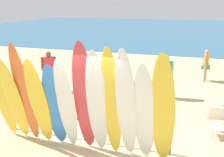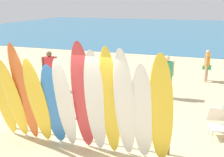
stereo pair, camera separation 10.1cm
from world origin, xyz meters
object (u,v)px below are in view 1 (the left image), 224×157
object	(u,v)px
surfboard_white_5	(66,105)
beach_chair_blue	(218,120)
beachgoer_strolling	(166,74)
surfboard_yellow_3	(39,103)
surfboard_orange_2	(25,95)
surfboard_white_9	(126,106)
surfboard_rack	(85,122)
beachgoer_near_rack	(49,68)
surfboard_yellow_1	(14,101)
surfboard_white_7	(97,104)
surfboard_red_6	(85,98)
surfboard_white_10	(144,114)
surfboard_yellow_0	(3,96)
beachgoer_photographing	(206,63)
surfboard_blue_4	(55,106)
surfboard_yellow_8	(112,104)
surfboard_yellow_11	(163,112)

from	to	relation	value
surfboard_white_5	beach_chair_blue	size ratio (longest dim) A/B	3.08
beachgoer_strolling	surfboard_yellow_3	bearing A→B (deg)	-152.01
surfboard_orange_2	surfboard_white_9	distance (m)	2.66
surfboard_rack	beachgoer_near_rack	bearing A→B (deg)	131.50
surfboard_white_5	surfboard_rack	bearing A→B (deg)	70.95
surfboard_yellow_1	surfboard_white_7	distance (m)	2.28
surfboard_red_6	surfboard_white_10	distance (m)	1.46
surfboard_yellow_0	beachgoer_strolling	size ratio (longest dim) A/B	1.50
surfboard_yellow_0	surfboard_yellow_3	xyz separation A→B (m)	(1.12, -0.06, -0.04)
surfboard_red_6	surfboard_white_7	size ratio (longest dim) A/B	1.06
surfboard_red_6	surfboard_white_5	bearing A→B (deg)	-176.41
beachgoer_photographing	beach_chair_blue	size ratio (longest dim) A/B	1.86
surfboard_rack	surfboard_yellow_0	size ratio (longest dim) A/B	1.82
beachgoer_strolling	surfboard_red_6	bearing A→B (deg)	-139.66
surfboard_red_6	beach_chair_blue	size ratio (longest dim) A/B	3.57
surfboard_blue_4	surfboard_white_10	distance (m)	2.24
surfboard_yellow_0	surfboard_white_10	xyz separation A→B (m)	(3.79, -0.03, -0.01)
surfboard_red_6	surfboard_white_10	size ratio (longest dim) A/B	1.14
surfboard_white_9	surfboard_rack	bearing A→B (deg)	157.13
surfboard_yellow_0	surfboard_yellow_1	bearing A→B (deg)	-6.96
surfboard_rack	beachgoer_photographing	xyz separation A→B (m)	(3.12, 7.00, 0.33)
surfboard_rack	surfboard_yellow_1	bearing A→B (deg)	-161.61
surfboard_yellow_1	surfboard_yellow_8	size ratio (longest dim) A/B	0.86
surfboard_yellow_1	surfboard_blue_4	bearing A→B (deg)	4.26
surfboard_yellow_8	beachgoer_photographing	world-z (taller)	surfboard_yellow_8
beachgoer_strolling	beachgoer_photographing	distance (m)	3.30
beach_chair_blue	beachgoer_photographing	bearing A→B (deg)	81.28
surfboard_white_10	beachgoer_photographing	xyz separation A→B (m)	(1.44, 7.56, -0.36)
surfboard_rack	surfboard_yellow_11	size ratio (longest dim) A/B	1.65
surfboard_white_7	beachgoer_photographing	size ratio (longest dim) A/B	1.81
surfboard_white_9	surfboard_yellow_8	bearing A→B (deg)	170.15
surfboard_yellow_3	surfboard_white_10	bearing A→B (deg)	2.94
surfboard_yellow_0	surfboard_white_9	distance (m)	3.39
surfboard_white_7	surfboard_yellow_11	world-z (taller)	surfboard_yellow_11
surfboard_white_5	beachgoer_strolling	world-z (taller)	surfboard_white_5
surfboard_yellow_3	surfboard_white_9	world-z (taller)	surfboard_white_9
surfboard_white_7	surfboard_yellow_8	world-z (taller)	surfboard_yellow_8
surfboard_yellow_0	surfboard_blue_4	distance (m)	1.55
surfboard_white_10	beachgoer_photographing	size ratio (longest dim) A/B	1.68
beachgoer_strolling	surfboard_white_7	bearing A→B (deg)	-135.87
surfboard_blue_4	surfboard_yellow_11	xyz separation A→B (m)	(2.65, -0.09, 0.23)
surfboard_yellow_3	beachgoer_strolling	bearing A→B (deg)	63.38
surfboard_yellow_0	beachgoer_photographing	bearing A→B (deg)	55.01
surfboard_yellow_1	surfboard_rack	bearing A→B (deg)	20.27
surfboard_yellow_3	surfboard_red_6	xyz separation A→B (m)	(1.22, 0.08, 0.22)
surfboard_white_10	surfboard_white_5	bearing A→B (deg)	-177.33
surfboard_blue_4	surfboard_yellow_8	size ratio (longest dim) A/B	0.83
surfboard_rack	surfboard_white_5	size ratio (longest dim) A/B	1.85
beach_chair_blue	surfboard_orange_2	bearing A→B (deg)	-168.30
surfboard_orange_2	surfboard_white_5	world-z (taller)	surfboard_orange_2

